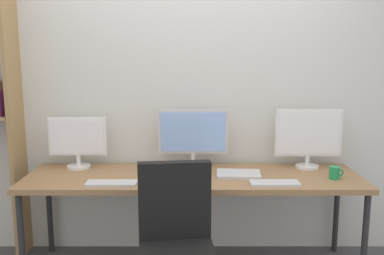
{
  "coord_description": "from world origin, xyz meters",
  "views": [
    {
      "loc": [
        -0.01,
        -2.42,
        1.63
      ],
      "look_at": [
        0.0,
        0.65,
        1.09
      ],
      "focal_mm": 39.64,
      "sensor_mm": 36.0,
      "label": 1
    }
  ],
  "objects_px": {
    "keyboard_left": "(110,183)",
    "laptop_closed": "(238,174)",
    "computer_mouse": "(158,179)",
    "monitor_left": "(77,140)",
    "monitor_center": "(192,135)",
    "monitor_right": "(307,136)",
    "coffee_mug": "(334,173)",
    "keyboard_right": "(274,183)",
    "desk": "(192,181)"
  },
  "relations": [
    {
      "from": "keyboard_left",
      "to": "laptop_closed",
      "type": "height_order",
      "value": "laptop_closed"
    },
    {
      "from": "computer_mouse",
      "to": "keyboard_left",
      "type": "bearing_deg",
      "value": -167.28
    },
    {
      "from": "keyboard_left",
      "to": "laptop_closed",
      "type": "xyz_separation_m",
      "value": [
        0.9,
        0.22,
        0.0
      ]
    },
    {
      "from": "monitor_left",
      "to": "laptop_closed",
      "type": "relative_size",
      "value": 1.41
    },
    {
      "from": "monitor_center",
      "to": "keyboard_left",
      "type": "height_order",
      "value": "monitor_center"
    },
    {
      "from": "monitor_left",
      "to": "laptop_closed",
      "type": "height_order",
      "value": "monitor_left"
    },
    {
      "from": "monitor_left",
      "to": "monitor_right",
      "type": "relative_size",
      "value": 0.87
    },
    {
      "from": "monitor_center",
      "to": "keyboard_left",
      "type": "relative_size",
      "value": 1.58
    },
    {
      "from": "monitor_right",
      "to": "laptop_closed",
      "type": "relative_size",
      "value": 1.61
    },
    {
      "from": "monitor_left",
      "to": "coffee_mug",
      "type": "height_order",
      "value": "monitor_left"
    },
    {
      "from": "monitor_right",
      "to": "computer_mouse",
      "type": "bearing_deg",
      "value": -162.0
    },
    {
      "from": "monitor_left",
      "to": "coffee_mug",
      "type": "bearing_deg",
      "value": -8.88
    },
    {
      "from": "laptop_closed",
      "to": "coffee_mug",
      "type": "bearing_deg",
      "value": -1.98
    },
    {
      "from": "keyboard_left",
      "to": "monitor_center",
      "type": "bearing_deg",
      "value": 38.3
    },
    {
      "from": "monitor_right",
      "to": "keyboard_left",
      "type": "relative_size",
      "value": 1.5
    },
    {
      "from": "monitor_left",
      "to": "keyboard_left",
      "type": "distance_m",
      "value": 0.6
    },
    {
      "from": "keyboard_left",
      "to": "keyboard_right",
      "type": "bearing_deg",
      "value": 0.0
    },
    {
      "from": "monitor_center",
      "to": "monitor_left",
      "type": "bearing_deg",
      "value": -179.99
    },
    {
      "from": "monitor_center",
      "to": "desk",
      "type": "bearing_deg",
      "value": -90.0
    },
    {
      "from": "monitor_center",
      "to": "keyboard_right",
      "type": "bearing_deg",
      "value": -38.3
    },
    {
      "from": "desk",
      "to": "keyboard_right",
      "type": "xyz_separation_m",
      "value": [
        0.56,
        -0.23,
        0.06
      ]
    },
    {
      "from": "desk",
      "to": "laptop_closed",
      "type": "distance_m",
      "value": 0.34
    },
    {
      "from": "monitor_left",
      "to": "monitor_center",
      "type": "height_order",
      "value": "monitor_center"
    },
    {
      "from": "computer_mouse",
      "to": "laptop_closed",
      "type": "xyz_separation_m",
      "value": [
        0.57,
        0.14,
        -0.0
      ]
    },
    {
      "from": "desk",
      "to": "computer_mouse",
      "type": "relative_size",
      "value": 25.66
    },
    {
      "from": "desk",
      "to": "keyboard_right",
      "type": "distance_m",
      "value": 0.61
    },
    {
      "from": "coffee_mug",
      "to": "monitor_right",
      "type": "bearing_deg",
      "value": 111.41
    },
    {
      "from": "computer_mouse",
      "to": "monitor_right",
      "type": "bearing_deg",
      "value": 18.0
    },
    {
      "from": "monitor_center",
      "to": "laptop_closed",
      "type": "xyz_separation_m",
      "value": [
        0.34,
        -0.23,
        -0.25
      ]
    },
    {
      "from": "keyboard_right",
      "to": "laptop_closed",
      "type": "relative_size",
      "value": 1.05
    },
    {
      "from": "desk",
      "to": "keyboard_right",
      "type": "bearing_deg",
      "value": -22.33
    },
    {
      "from": "desk",
      "to": "laptop_closed",
      "type": "xyz_separation_m",
      "value": [
        0.34,
        -0.01,
        0.06
      ]
    },
    {
      "from": "desk",
      "to": "laptop_closed",
      "type": "relative_size",
      "value": 7.7
    },
    {
      "from": "keyboard_right",
      "to": "coffee_mug",
      "type": "bearing_deg",
      "value": 17.33
    },
    {
      "from": "computer_mouse",
      "to": "laptop_closed",
      "type": "bearing_deg",
      "value": 14.04
    },
    {
      "from": "keyboard_left",
      "to": "coffee_mug",
      "type": "distance_m",
      "value": 1.58
    },
    {
      "from": "computer_mouse",
      "to": "laptop_closed",
      "type": "distance_m",
      "value": 0.59
    },
    {
      "from": "laptop_closed",
      "to": "keyboard_left",
      "type": "bearing_deg",
      "value": -162.28
    },
    {
      "from": "monitor_left",
      "to": "coffee_mug",
      "type": "relative_size",
      "value": 4.24
    },
    {
      "from": "monitor_right",
      "to": "keyboard_right",
      "type": "distance_m",
      "value": 0.61
    },
    {
      "from": "computer_mouse",
      "to": "monitor_center",
      "type": "bearing_deg",
      "value": 57.39
    },
    {
      "from": "monitor_left",
      "to": "monitor_center",
      "type": "relative_size",
      "value": 0.83
    },
    {
      "from": "keyboard_left",
      "to": "computer_mouse",
      "type": "bearing_deg",
      "value": 12.72
    },
    {
      "from": "monitor_left",
      "to": "computer_mouse",
      "type": "relative_size",
      "value": 4.68
    },
    {
      "from": "monitor_left",
      "to": "laptop_closed",
      "type": "distance_m",
      "value": 1.27
    },
    {
      "from": "keyboard_left",
      "to": "monitor_right",
      "type": "bearing_deg",
      "value": 16.86
    },
    {
      "from": "desk",
      "to": "keyboard_left",
      "type": "height_order",
      "value": "keyboard_left"
    },
    {
      "from": "laptop_closed",
      "to": "coffee_mug",
      "type": "xyz_separation_m",
      "value": [
        0.68,
        -0.07,
        0.03
      ]
    },
    {
      "from": "monitor_right",
      "to": "coffee_mug",
      "type": "height_order",
      "value": "monitor_right"
    },
    {
      "from": "coffee_mug",
      "to": "computer_mouse",
      "type": "bearing_deg",
      "value": -176.82
    }
  ]
}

